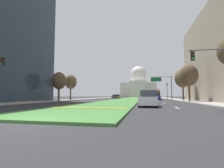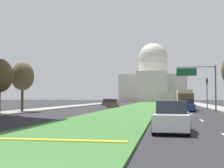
{
  "view_description": "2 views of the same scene",
  "coord_description": "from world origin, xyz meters",
  "px_view_note": "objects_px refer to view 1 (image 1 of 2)",
  "views": [
    {
      "loc": [
        4.89,
        -6.24,
        1.22
      ],
      "look_at": [
        -1.07,
        23.6,
        3.38
      ],
      "focal_mm": 26.04,
      "sensor_mm": 36.0,
      "label": 1
    },
    {
      "loc": [
        4.9,
        -5.72,
        2.02
      ],
      "look_at": [
        -1.97,
        34.63,
        3.76
      ],
      "focal_mm": 49.34,
      "sensor_mm": 36.0,
      "label": 2
    }
  ],
  "objects_px": {
    "traffic_light_far_right": "(167,89)",
    "sedan_distant": "(117,97)",
    "traffic_light_near_right": "(220,64)",
    "street_tree_left_far": "(71,82)",
    "street_tree_right_mid": "(189,75)",
    "city_bus": "(146,94)",
    "street_tree_left_mid": "(59,81)",
    "capitol_building": "(138,86)",
    "overhead_guide_sign": "(164,83)",
    "sedan_lead_stopped": "(148,99)",
    "sedan_far_horizon": "(115,97)",
    "sedan_midblock": "(157,97)",
    "box_truck_delivery": "(155,94)",
    "street_tree_right_far": "(183,78)"
  },
  "relations": [
    {
      "from": "sedan_midblock",
      "to": "box_truck_delivery",
      "type": "height_order",
      "value": "box_truck_delivery"
    },
    {
      "from": "traffic_light_far_right",
      "to": "sedan_distant",
      "type": "distance_m",
      "value": 18.2
    },
    {
      "from": "traffic_light_far_right",
      "to": "sedan_midblock",
      "type": "bearing_deg",
      "value": -113.7
    },
    {
      "from": "sedan_midblock",
      "to": "street_tree_left_far",
      "type": "bearing_deg",
      "value": -166.27
    },
    {
      "from": "street_tree_right_mid",
      "to": "city_bus",
      "type": "xyz_separation_m",
      "value": [
        -7.86,
        26.7,
        -3.27
      ]
    },
    {
      "from": "traffic_light_far_right",
      "to": "traffic_light_near_right",
      "type": "bearing_deg",
      "value": -91.26
    },
    {
      "from": "overhead_guide_sign",
      "to": "sedan_midblock",
      "type": "distance_m",
      "value": 4.46
    },
    {
      "from": "traffic_light_near_right",
      "to": "street_tree_right_far",
      "type": "bearing_deg",
      "value": 83.91
    },
    {
      "from": "traffic_light_near_right",
      "to": "street_tree_left_far",
      "type": "distance_m",
      "value": 34.72
    },
    {
      "from": "street_tree_right_far",
      "to": "street_tree_right_mid",
      "type": "bearing_deg",
      "value": -94.14
    },
    {
      "from": "city_bus",
      "to": "street_tree_right_mid",
      "type": "bearing_deg",
      "value": -73.6
    },
    {
      "from": "street_tree_left_mid",
      "to": "street_tree_left_far",
      "type": "xyz_separation_m",
      "value": [
        -0.67,
        7.05,
        0.4
      ]
    },
    {
      "from": "traffic_light_far_right",
      "to": "capitol_building",
      "type": "bearing_deg",
      "value": 97.89
    },
    {
      "from": "traffic_light_far_right",
      "to": "sedan_distant",
      "type": "height_order",
      "value": "traffic_light_far_right"
    },
    {
      "from": "traffic_light_far_right",
      "to": "box_truck_delivery",
      "type": "bearing_deg",
      "value": -149.9
    },
    {
      "from": "capitol_building",
      "to": "street_tree_left_far",
      "type": "bearing_deg",
      "value": -97.91
    },
    {
      "from": "sedan_distant",
      "to": "street_tree_right_far",
      "type": "bearing_deg",
      "value": -45.6
    },
    {
      "from": "street_tree_left_far",
      "to": "sedan_midblock",
      "type": "bearing_deg",
      "value": 13.73
    },
    {
      "from": "sedan_midblock",
      "to": "street_tree_right_far",
      "type": "bearing_deg",
      "value": -34.67
    },
    {
      "from": "street_tree_right_mid",
      "to": "sedan_distant",
      "type": "distance_m",
      "value": 32.49
    },
    {
      "from": "sedan_far_horizon",
      "to": "city_bus",
      "type": "relative_size",
      "value": 0.42
    },
    {
      "from": "overhead_guide_sign",
      "to": "sedan_lead_stopped",
      "type": "distance_m",
      "value": 27.49
    },
    {
      "from": "capitol_building",
      "to": "sedan_far_horizon",
      "type": "xyz_separation_m",
      "value": [
        -8.24,
        -66.73,
        -8.5
      ]
    },
    {
      "from": "sedan_distant",
      "to": "sedan_far_horizon",
      "type": "bearing_deg",
      "value": 105.29
    },
    {
      "from": "sedan_far_horizon",
      "to": "box_truck_delivery",
      "type": "height_order",
      "value": "box_truck_delivery"
    },
    {
      "from": "sedan_distant",
      "to": "box_truck_delivery",
      "type": "xyz_separation_m",
      "value": [
        13.04,
        -8.73,
        0.9
      ]
    },
    {
      "from": "traffic_light_near_right",
      "to": "traffic_light_far_right",
      "type": "relative_size",
      "value": 1.0
    },
    {
      "from": "street_tree_left_far",
      "to": "box_truck_delivery",
      "type": "relative_size",
      "value": 1.05
    },
    {
      "from": "traffic_light_far_right",
      "to": "street_tree_left_far",
      "type": "height_order",
      "value": "street_tree_left_far"
    },
    {
      "from": "sedan_lead_stopped",
      "to": "sedan_distant",
      "type": "height_order",
      "value": "sedan_lead_stopped"
    },
    {
      "from": "capitol_building",
      "to": "street_tree_left_mid",
      "type": "distance_m",
      "value": 107.2
    },
    {
      "from": "overhead_guide_sign",
      "to": "box_truck_delivery",
      "type": "relative_size",
      "value": 1.02
    },
    {
      "from": "street_tree_left_mid",
      "to": "sedan_midblock",
      "type": "xyz_separation_m",
      "value": [
        21.17,
        12.39,
        -3.54
      ]
    },
    {
      "from": "street_tree_left_mid",
      "to": "street_tree_right_far",
      "type": "distance_m",
      "value": 28.17
    },
    {
      "from": "sedan_distant",
      "to": "sedan_far_horizon",
      "type": "distance_m",
      "value": 12.45
    },
    {
      "from": "street_tree_left_mid",
      "to": "sedan_distant",
      "type": "relative_size",
      "value": 1.5
    },
    {
      "from": "traffic_light_far_right",
      "to": "street_tree_left_mid",
      "type": "bearing_deg",
      "value": -139.94
    },
    {
      "from": "traffic_light_far_right",
      "to": "street_tree_right_mid",
      "type": "bearing_deg",
      "value": -86.13
    },
    {
      "from": "sedan_lead_stopped",
      "to": "sedan_midblock",
      "type": "bearing_deg",
      "value": 83.91
    },
    {
      "from": "street_tree_right_mid",
      "to": "street_tree_right_far",
      "type": "height_order",
      "value": "street_tree_right_far"
    },
    {
      "from": "sedan_lead_stopped",
      "to": "city_bus",
      "type": "distance_m",
      "value": 40.84
    },
    {
      "from": "traffic_light_far_right",
      "to": "sedan_lead_stopped",
      "type": "distance_m",
      "value": 34.87
    },
    {
      "from": "sedan_lead_stopped",
      "to": "street_tree_right_mid",
      "type": "bearing_deg",
      "value": 60.92
    },
    {
      "from": "street_tree_right_mid",
      "to": "street_tree_left_far",
      "type": "bearing_deg",
      "value": 167.22
    },
    {
      "from": "traffic_light_far_right",
      "to": "street_tree_left_far",
      "type": "distance_m",
      "value": 29.19
    },
    {
      "from": "street_tree_left_mid",
      "to": "sedan_lead_stopped",
      "type": "xyz_separation_m",
      "value": [
        18.44,
        -13.2,
        -3.52
      ]
    },
    {
      "from": "sedan_lead_stopped",
      "to": "city_bus",
      "type": "bearing_deg",
      "value": 90.0
    },
    {
      "from": "capitol_building",
      "to": "overhead_guide_sign",
      "type": "distance_m",
      "value": 93.3
    },
    {
      "from": "street_tree_left_far",
      "to": "city_bus",
      "type": "xyz_separation_m",
      "value": [
        19.12,
        20.58,
        -2.99
      ]
    },
    {
      "from": "overhead_guide_sign",
      "to": "street_tree_right_far",
      "type": "distance_m",
      "value": 6.4
    }
  ]
}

